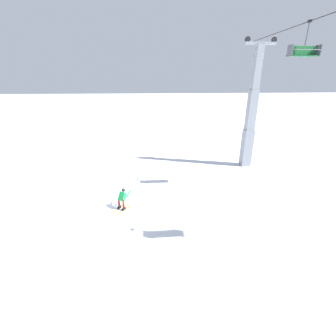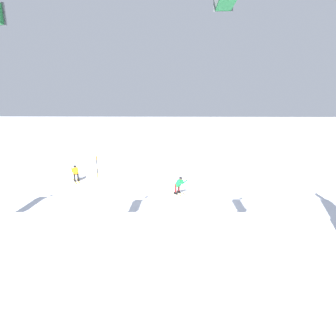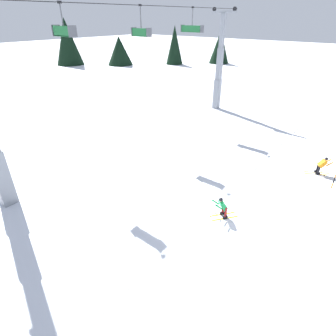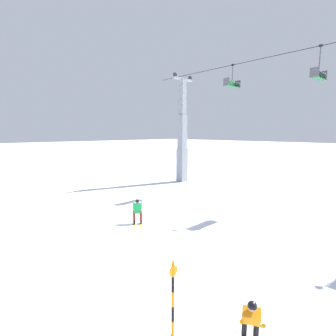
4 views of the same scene
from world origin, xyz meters
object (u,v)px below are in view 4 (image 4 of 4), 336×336
Objects in this scene: trail_marker_pole at (173,296)px; skier_distant_uphill at (251,319)px; skier_carving_main at (138,210)px; lift_tower_near at (182,139)px; chairlift_seat_second at (318,74)px; chairlift_seat_nearest at (231,83)px.

trail_marker_pole is 1.17× the size of skier_distant_uphill.
lift_tower_near reaches higher than skier_carving_main.
lift_tower_near reaches higher than trail_marker_pole.
skier_carving_main is at bearing -57.56° from lift_tower_near.
chairlift_seat_second is 16.84m from skier_distant_uphill.
lift_tower_near is 13.26m from chairlift_seat_second.
skier_carving_main is 0.73× the size of chairlift_seat_second.
chairlift_seat_second is (12.46, 0.00, 4.55)m from lift_tower_near.
chairlift_seat_nearest is (-1.24, 11.02, 8.58)m from skier_carving_main.
skier_carving_main is 0.14× the size of lift_tower_near.
skier_carving_main is 8.54m from trail_marker_pole.
chairlift_seat_nearest and chairlift_seat_second have the same top height.
skier_distant_uphill is (15.92, -14.24, -3.76)m from lift_tower_near.
trail_marker_pole reaches higher than skier_distant_uphill.
trail_marker_pole is at bearing -60.74° from chairlift_seat_nearest.
chairlift_seat_nearest is at bearing -180.00° from chairlift_seat_second.
skier_carving_main is 0.78× the size of trail_marker_pole.
skier_distant_uphill is at bearing -76.33° from chairlift_seat_second.
lift_tower_near is (-7.00, 11.02, 3.75)m from skier_carving_main.
chairlift_seat_nearest is at bearing 125.49° from skier_distant_uphill.
skier_distant_uphill is at bearing 35.47° from trail_marker_pole.
lift_tower_near is at bearing 122.44° from skier_carving_main.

